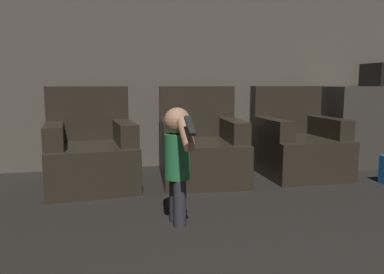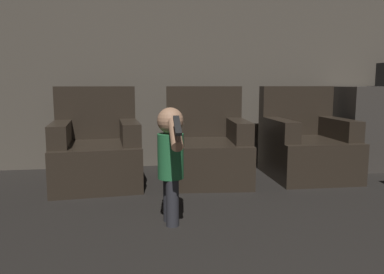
# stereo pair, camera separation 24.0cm
# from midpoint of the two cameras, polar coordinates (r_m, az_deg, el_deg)

# --- Properties ---
(wall_back) EXTENTS (8.40, 0.05, 2.60)m
(wall_back) POSITION_cam_midpoint_polar(r_m,az_deg,el_deg) (4.32, -0.93, 12.85)
(wall_back) COLOR #51493F
(wall_back) RESTS_ON ground_plane
(armchair_left) EXTENTS (0.85, 0.92, 0.92)m
(armchair_left) POSITION_cam_midpoint_polar(r_m,az_deg,el_deg) (3.63, -12.52, -2.08)
(armchair_left) COLOR black
(armchair_left) RESTS_ON ground_plane
(armchair_middle) EXTENTS (0.85, 0.92, 0.92)m
(armchair_middle) POSITION_cam_midpoint_polar(r_m,az_deg,el_deg) (3.70, 4.02, -1.71)
(armchair_middle) COLOR black
(armchair_middle) RESTS_ON ground_plane
(armchair_right) EXTENTS (0.79, 0.87, 0.92)m
(armchair_right) POSITION_cam_midpoint_polar(r_m,az_deg,el_deg) (4.05, 18.57, -1.26)
(armchair_right) COLOR black
(armchair_right) RESTS_ON ground_plane
(person_toddler) EXTENTS (0.17, 0.55, 0.79)m
(person_toddler) POSITION_cam_midpoint_polar(r_m,az_deg,el_deg) (2.47, -0.49, -2.96)
(person_toddler) COLOR #28282D
(person_toddler) RESTS_ON ground_plane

